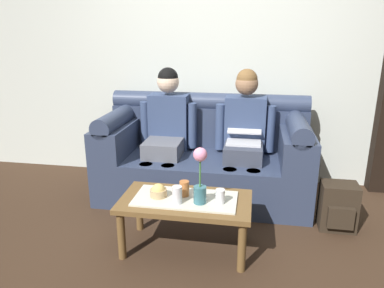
% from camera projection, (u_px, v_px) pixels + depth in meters
% --- Properties ---
extents(ground_plane, '(14.00, 14.00, 0.00)m').
position_uv_depth(ground_plane, '(181.00, 263.00, 2.52)').
color(ground_plane, '#382619').
extents(back_wall_patterned, '(6.00, 0.12, 2.90)m').
position_uv_depth(back_wall_patterned, '(213.00, 41.00, 3.69)').
color(back_wall_patterned, silver).
rests_on(back_wall_patterned, ground_plane).
extents(couch, '(1.95, 0.88, 0.96)m').
position_uv_depth(couch, '(205.00, 157.00, 3.51)').
color(couch, '#2D3851').
rests_on(couch, ground_plane).
extents(person_left, '(0.56, 0.67, 1.22)m').
position_uv_depth(person_left, '(167.00, 128.00, 3.48)').
color(person_left, '#595B66').
rests_on(person_left, ground_plane).
extents(person_right, '(0.56, 0.67, 1.22)m').
position_uv_depth(person_right, '(244.00, 131.00, 3.36)').
color(person_right, '#383D4C').
rests_on(person_right, ground_plane).
extents(coffee_table, '(0.94, 0.50, 0.41)m').
position_uv_depth(coffee_table, '(185.00, 206.00, 2.60)').
color(coffee_table, brown).
rests_on(coffee_table, ground_plane).
extents(flower_vase, '(0.09, 0.09, 0.40)m').
position_uv_depth(flower_vase, '(200.00, 176.00, 2.45)').
color(flower_vase, '#336672').
rests_on(flower_vase, coffee_table).
extents(snack_bowl, '(0.12, 0.12, 0.10)m').
position_uv_depth(snack_bowl, '(159.00, 191.00, 2.59)').
color(snack_bowl, tan).
rests_on(snack_bowl, coffee_table).
extents(cup_near_left, '(0.07, 0.07, 0.11)m').
position_uv_depth(cup_near_left, '(184.00, 188.00, 2.60)').
color(cup_near_left, '#B26633').
rests_on(cup_near_left, coffee_table).
extents(cup_near_right, '(0.07, 0.07, 0.12)m').
position_uv_depth(cup_near_right, '(177.00, 195.00, 2.48)').
color(cup_near_right, silver).
rests_on(cup_near_right, coffee_table).
extents(cup_far_center, '(0.06, 0.06, 0.10)m').
position_uv_depth(cup_far_center, '(220.00, 196.00, 2.49)').
color(cup_far_center, silver).
rests_on(cup_far_center, coffee_table).
extents(backpack_right, '(0.28, 0.26, 0.39)m').
position_uv_depth(backpack_right, '(338.00, 207.00, 2.92)').
color(backpack_right, '#2D2319').
rests_on(backpack_right, ground_plane).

